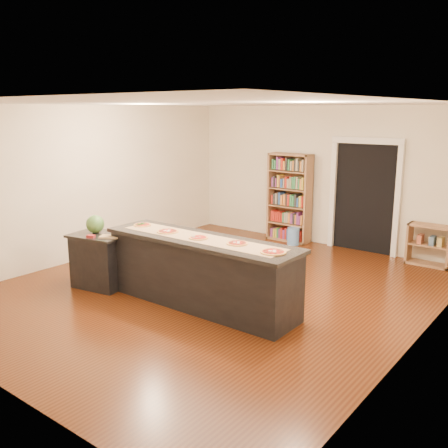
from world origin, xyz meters
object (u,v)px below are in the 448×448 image
Objects in this scene: bookshelf at (289,198)px; watermelon at (95,224)px; kitchen_island at (201,272)px; side_counter at (100,260)px; waste_bin at (293,236)px; low_shelf at (429,245)px.

bookshelf is 4.36m from watermelon.
kitchen_island reaches higher than side_counter.
watermelon is at bearing -102.76° from bookshelf.
watermelon reaches higher than kitchen_island.
side_counter is at bearing -101.39° from bookshelf.
side_counter is at bearing -105.42° from waste_bin.
low_shelf reaches higher than waste_bin.
bookshelf reaches higher than low_shelf.
watermelon is at bearing -106.84° from waste_bin.
side_counter is 0.46× the size of bookshelf.
bookshelf is at bearing 102.51° from kitchen_island.
bookshelf reaches higher than waste_bin.
bookshelf is 0.82m from waste_bin.
side_counter is 2.39× the size of waste_bin.
low_shelf is (1.99, 3.92, -0.13)m from kitchen_island.
bookshelf is 5.16× the size of waste_bin.
waste_bin is (-2.61, -0.24, -0.19)m from low_shelf.
low_shelf is at bearing 38.97° from side_counter.
bookshelf is 2.92m from low_shelf.
kitchen_island is at bearing -77.31° from bookshelf.
side_counter is at bearing -10.27° from watermelon.
waste_bin is at bearing 64.62° from side_counter.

